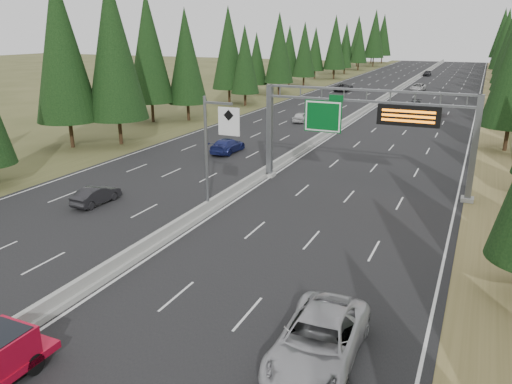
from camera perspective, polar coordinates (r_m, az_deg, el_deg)
road at (r=85.52m, az=13.32°, el=9.50°), size 32.00×260.00×0.08m
shoulder_right at (r=83.95m, az=25.39°, el=8.09°), size 3.60×260.00×0.06m
shoulder_left at (r=90.62m, az=2.07°, el=10.42°), size 3.60×260.00×0.06m
median_barrier at (r=85.46m, az=13.33°, el=9.75°), size 0.70×260.00×0.85m
sign_gantry at (r=39.27m, az=13.20°, el=7.54°), size 16.75×0.98×7.80m
hov_sign_pole at (r=33.01m, az=-4.87°, el=5.04°), size 2.80×0.50×8.00m
tree_row_left at (r=79.44m, az=-4.37°, el=15.99°), size 12.20×241.46×18.94m
silver_minivan at (r=19.76m, az=7.14°, el=-16.51°), size 3.23×6.59×1.80m
car_ahead_green at (r=71.96m, az=18.51°, el=8.14°), size 2.12×4.55×1.51m
car_ahead_dkred at (r=78.73m, az=19.89°, el=8.78°), size 1.86×4.60×1.48m
car_ahead_dkgrey at (r=84.51m, az=17.67°, el=9.51°), size 1.85×4.40×1.27m
car_ahead_white at (r=109.04m, az=18.03°, el=11.31°), size 2.95×5.65×1.52m
car_ahead_far at (r=146.12m, az=18.98°, el=12.73°), size 1.92×4.37×1.46m
car_onc_near at (r=37.87m, az=-17.80°, el=-0.34°), size 1.51×3.99×1.30m
car_onc_blue at (r=51.35m, az=-3.28°, el=5.33°), size 2.10×5.07×1.46m
car_onc_white at (r=68.96m, az=5.18°, el=8.53°), size 1.65×3.94×1.33m
car_onc_far at (r=105.29m, az=9.98°, el=11.71°), size 2.97×5.84×1.58m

